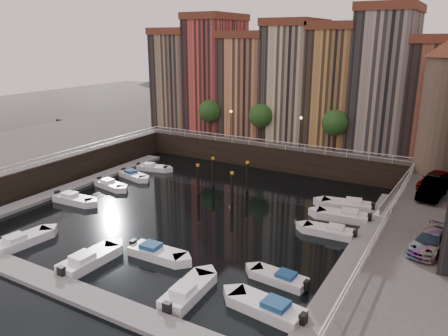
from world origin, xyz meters
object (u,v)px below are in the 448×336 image
Objects in this scene: corner_tower at (445,104)px; gangway at (398,191)px; car_a at (435,181)px; car_b at (433,190)px; boat_left_3 at (133,175)px; boat_left_2 at (110,185)px; mooring_pilings at (222,179)px; boat_left_1 at (73,199)px; car_c at (430,243)px.

corner_tower reaches higher than gangway.
car_b reaches higher than car_a.
boat_left_3 is (-32.65, -10.04, -9.85)m from corner_tower.
car_b is at bearing 21.01° from boat_left_2.
corner_tower is 23.96m from mooring_pilings.
gangway is 31.20m from boat_left_2.
car_a is at bearing 20.02° from boat_left_1.
gangway is 15.61m from car_c.
boat_left_2 is at bearing -162.00° from gangway.
boat_left_2 is at bearing -158.72° from mooring_pilings.
corner_tower is at bearing 31.23° from boat_left_3.
corner_tower reaches higher than boat_left_3.
boat_left_2 is 34.18m from car_a.
boat_left_3 is at bearing 87.80° from boat_left_1.
car_c is (33.77, 0.10, 3.28)m from boat_left_1.
corner_tower reaches higher than boat_left_2.
gangway reaches higher than boat_left_1.
car_c reaches higher than mooring_pilings.
boat_left_3 is 33.27m from car_b.
car_c is at bearing -68.35° from car_a.
boat_left_2 and boat_left_3 have the same top height.
car_b reaches higher than gangway.
boat_left_1 is (-29.58, -15.04, -1.54)m from gangway.
car_a reaches higher than car_c.
car_a is 14.02m from car_c.
car_c is at bearing -3.05° from boat_left_1.
car_a is 1.03× the size of car_c.
mooring_pilings is 1.07× the size of car_a.
corner_tower is at bearing 57.20° from gangway.
corner_tower is 1.66× the size of gangway.
boat_left_3 is 35.37m from car_c.
boat_left_1 is 1.01× the size of car_b.
corner_tower reaches higher than car_c.
car_a reaches higher than boat_left_1.
car_b is 11.12m from car_c.
boat_left_3 is at bearing 177.62° from car_c.
boat_left_3 is (-12.32, -0.67, -1.31)m from mooring_pilings.
gangway is 30.30m from boat_left_3.
boat_left_1 is (-32.48, -19.54, -9.82)m from corner_tower.
corner_tower is 2.97× the size of car_a.
corner_tower is at bearing 111.35° from car_a.
corner_tower is at bearing 106.89° from car_c.
gangway reaches higher than boat_left_2.
car_a reaches higher than mooring_pilings.
car_a is 2.91m from car_b.
boat_left_1 is at bearing -153.63° from car_b.
car_b reaches higher than car_c.
boat_left_1 reaches higher than boat_left_3.
car_c is at bearing -77.82° from car_b.
car_b is 1.08× the size of car_c.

